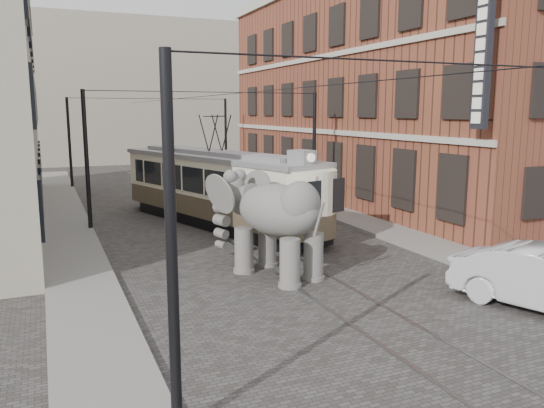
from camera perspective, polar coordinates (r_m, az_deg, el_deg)
name	(u,v)px	position (r m, az deg, el deg)	size (l,w,h in m)	color
ground	(263,251)	(20.00, -0.91, -4.96)	(120.00, 120.00, 0.00)	#464340
tram_rails	(263,250)	(20.00, -0.91, -4.93)	(1.54, 80.00, 0.02)	slate
sidewalk_right	(398,234)	(22.87, 13.16, -3.14)	(2.00, 60.00, 0.15)	slate
sidewalk_left	(78,269)	(18.61, -19.89, -6.45)	(2.00, 60.00, 0.15)	slate
brick_building	(379,95)	(32.56, 11.30, 11.21)	(8.00, 26.00, 12.00)	brown
distant_block	(115,92)	(58.39, -16.28, 11.30)	(28.00, 10.00, 14.00)	#9F9783
catenary	(216,159)	(24.07, -5.90, 4.76)	(11.00, 30.20, 6.00)	black
tram	(216,171)	(24.12, -5.98, 3.49)	(2.56, 12.41, 4.93)	#EFE5C1
elephant	(278,225)	(16.64, 0.63, -2.28)	(2.91, 5.27, 3.23)	#5E5B57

